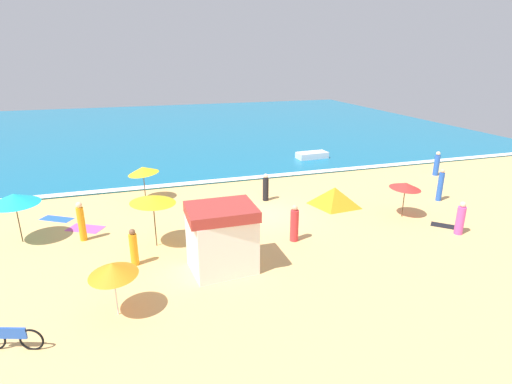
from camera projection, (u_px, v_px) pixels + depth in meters
ground_plane at (263, 214)px, 21.40m from camera, size 60.00×60.00×0.00m
ocean_water at (187, 127)px, 46.64m from camera, size 60.00×44.00×0.10m
wave_breaker_foam at (233, 179)px, 27.05m from camera, size 57.00×0.70×0.01m
lifeguard_cabana at (222, 238)px, 15.48m from camera, size 2.57×2.14×2.65m
beach_umbrella_0 at (143, 170)px, 22.94m from camera, size 1.89×1.86×2.07m
beach_umbrella_1 at (113, 269)px, 12.60m from camera, size 2.12×2.13×1.92m
beach_umbrella_3 at (153, 199)px, 17.17m from camera, size 2.19×2.18×2.39m
beach_umbrella_4 at (14, 199)px, 17.59m from camera, size 2.89×2.90×2.32m
beach_umbrella_5 at (405, 186)px, 20.55m from camera, size 2.26×2.26×1.91m
beach_tent at (334, 197)px, 22.34m from camera, size 2.91×2.82×1.10m
parked_bicycle at (12, 338)px, 11.47m from camera, size 1.74×0.64×0.76m
beachgoer_0 at (134, 248)px, 16.01m from camera, size 0.45×0.45×1.57m
beachgoer_1 at (242, 226)px, 18.08m from camera, size 0.42×0.42×1.54m
beachgoer_2 at (440, 186)px, 23.09m from camera, size 0.33×0.33×1.90m
beachgoer_3 at (294, 224)px, 18.10m from camera, size 0.54×0.54×1.72m
beachgoer_4 at (460, 219)px, 18.80m from camera, size 0.40×0.40×1.62m
beachgoer_5 at (81, 222)px, 18.11m from camera, size 0.41×0.41×1.85m
beachgoer_6 at (266, 188)px, 23.18m from camera, size 0.48×0.48×1.61m
beachgoer_7 at (437, 164)px, 28.04m from camera, size 0.41×0.41×1.70m
beach_towel_0 at (86, 228)px, 19.60m from camera, size 1.92×1.64×0.01m
beach_towel_2 at (446, 226)px, 19.88m from camera, size 1.42×1.41×0.01m
beach_towel_3 at (57, 219)px, 20.74m from camera, size 1.77×1.46×0.01m
small_boat_0 at (312, 155)px, 32.47m from camera, size 2.54×1.29×0.49m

